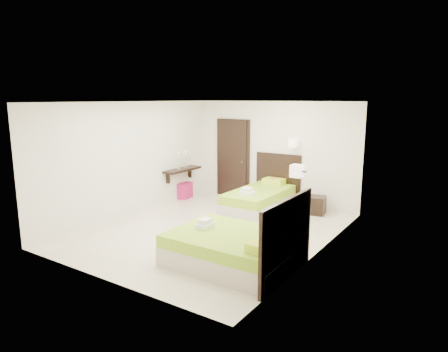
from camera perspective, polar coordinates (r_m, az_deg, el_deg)
The scene contains 7 objects.
floor at distance 8.30m, azimuth -1.74°, elevation -7.73°, with size 5.50×5.50×0.00m, color beige.
bed_single at distance 9.60m, azimuth 5.26°, elevation -3.24°, with size 1.24×2.06×1.70m.
bed_double at distance 6.56m, azimuth 1.80°, elevation -10.20°, with size 1.99×1.69×1.64m.
nightstand at distance 9.61m, azimuth 12.82°, elevation -4.06°, with size 0.47×0.42×0.42m, color black.
ottoman at distance 10.90m, azimuth -5.96°, elevation -2.03°, with size 0.42×0.42×0.42m, color #A61658.
door at distance 10.89m, azimuth 1.27°, elevation 2.50°, with size 1.02×0.15×2.14m.
console_shelf at distance 10.56m, azimuth -5.99°, elevation 0.89°, with size 0.35×1.20×0.78m.
Camera 1 is at (4.54, -6.41, 2.68)m, focal length 32.00 mm.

